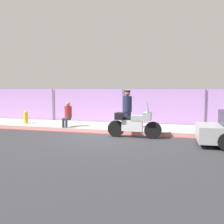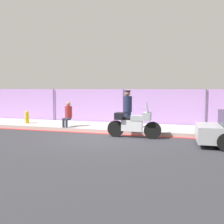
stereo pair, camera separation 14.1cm
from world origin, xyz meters
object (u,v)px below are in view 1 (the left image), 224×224
at_px(motorcycle, 134,123).
at_px(person_seated_on_curb, 68,113).
at_px(fire_hydrant, 26,117).
at_px(officer_standing, 127,109).

xyz_separation_m(motorcycle, person_seated_on_curb, (-3.62, 1.12, 0.25)).
xyz_separation_m(person_seated_on_curb, fire_hydrant, (-2.80, 0.54, -0.36)).
height_order(motorcycle, person_seated_on_curb, motorcycle).
bearing_deg(motorcycle, fire_hydrant, 166.02).
bearing_deg(officer_standing, person_seated_on_curb, -170.67).
height_order(officer_standing, fire_hydrant, officer_standing).
height_order(motorcycle, fire_hydrant, motorcycle).
bearing_deg(person_seated_on_curb, motorcycle, -17.23).
height_order(person_seated_on_curb, fire_hydrant, person_seated_on_curb).
distance_m(officer_standing, person_seated_on_curb, 3.03).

